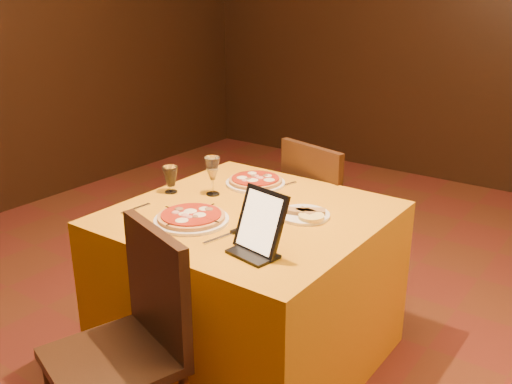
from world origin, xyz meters
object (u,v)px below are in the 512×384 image
Objects in this scene: chair_main_far at (333,218)px; pizza_far at (255,182)px; tablet at (261,221)px; wine_glass at (213,176)px; main_table at (250,287)px; water_glass at (171,180)px; chair_main_near at (112,360)px; pizza_near at (191,218)px.

pizza_far is at bearing 81.88° from chair_main_far.
pizza_far is 1.22× the size of tablet.
main_table is at bearing -15.39° from wine_glass.
pizza_far is at bearing 137.36° from tablet.
wine_glass is 1.46× the size of water_glass.
main_table is 0.79m from chair_main_far.
chair_main_near is at bearing -90.00° from main_table.
chair_main_far is 3.05× the size of pizza_far.
pizza_far is at bearing 71.96° from wine_glass.
main_table is 0.82m from chair_main_near.
tablet reaches higher than chair_main_far.
chair_main_near is 0.72m from tablet.
pizza_far is at bearing 121.89° from main_table.
wine_glass is (-0.14, 0.31, 0.08)m from pizza_near.
chair_main_near is at bearing -80.18° from pizza_far.
chair_main_far is at bearing 60.67° from water_glass.
chair_main_far is 1.19m from tablet.
tablet is (0.72, -0.27, 0.06)m from water_glass.
pizza_far is at bearing 117.81° from chair_main_near.
pizza_near is 1.68× the size of wine_glass.
chair_main_far is at bearing 82.51° from pizza_near.
chair_main_far is (0.00, 1.60, 0.00)m from chair_main_near.
pizza_far is (-0.19, 1.13, 0.31)m from chair_main_near.
water_glass reaches higher than main_table.
chair_main_near is 7.00× the size of water_glass.
wine_glass is at bearing 125.05° from chair_main_near.
main_table is 3.44× the size of pizza_near.
chair_main_near is 1.60m from chair_main_far.
water_glass reaches higher than pizza_far.
wine_glass is (-0.27, 0.89, 0.39)m from chair_main_near.
pizza_far is at bearing 96.34° from pizza_near.
tablet reaches higher than chair_main_near.
chair_main_near is 2.85× the size of pizza_near.
wine_glass is 0.65m from tablet.
chair_main_near is 3.73× the size of tablet.
wine_glass reaches higher than pizza_near.
wine_glass is at bearing 114.24° from pizza_near.
wine_glass reaches higher than water_glass.
chair_main_near reaches higher than pizza_far.
pizza_near is at bearing 121.01° from chair_main_near.
chair_main_near is at bearing -76.97° from pizza_near.
chair_main_near reaches higher than water_glass.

